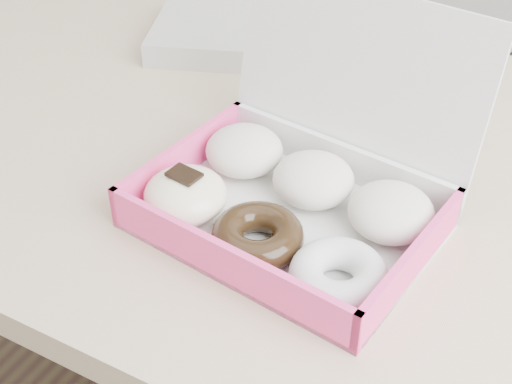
% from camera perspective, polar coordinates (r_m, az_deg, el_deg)
% --- Properties ---
extents(table, '(1.20, 0.80, 0.75)m').
position_cam_1_polar(table, '(1.02, -2.31, 1.52)').
color(table, tan).
rests_on(table, ground).
extents(donut_box, '(0.35, 0.32, 0.23)m').
position_cam_1_polar(donut_box, '(0.80, 3.05, 0.08)').
color(donut_box, white).
rests_on(donut_box, table).
extents(newspapers, '(0.29, 0.26, 0.04)m').
position_cam_1_polar(newspapers, '(1.19, -2.21, 12.48)').
color(newspapers, beige).
rests_on(newspapers, table).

